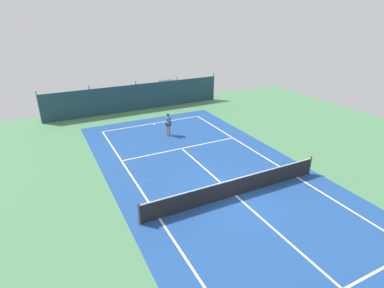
{
  "coord_description": "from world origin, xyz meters",
  "views": [
    {
      "loc": [
        -7.94,
        -10.86,
        8.69
      ],
      "look_at": [
        0.04,
        4.95,
        0.9
      ],
      "focal_mm": 29.04,
      "sensor_mm": 36.0,
      "label": 1
    }
  ],
  "objects_px": {
    "tennis_ball_near_player": "(187,152)",
    "water_bottle": "(305,161)",
    "tennis_ball_by_sideline": "(132,148)",
    "tennis_player": "(168,123)",
    "parked_car": "(170,90)",
    "tennis_ball_midcourt": "(149,182)",
    "tennis_net": "(236,187)"
  },
  "relations": [
    {
      "from": "tennis_net",
      "to": "tennis_ball_midcourt",
      "type": "bearing_deg",
      "value": 137.05
    },
    {
      "from": "tennis_ball_near_player",
      "to": "tennis_ball_midcourt",
      "type": "height_order",
      "value": "same"
    },
    {
      "from": "tennis_net",
      "to": "tennis_ball_near_player",
      "type": "bearing_deg",
      "value": 90.0
    },
    {
      "from": "tennis_net",
      "to": "tennis_ball_by_sideline",
      "type": "relative_size",
      "value": 153.33
    },
    {
      "from": "tennis_ball_near_player",
      "to": "parked_car",
      "type": "bearing_deg",
      "value": 71.51
    },
    {
      "from": "tennis_player",
      "to": "water_bottle",
      "type": "relative_size",
      "value": 6.83
    },
    {
      "from": "tennis_player",
      "to": "tennis_ball_by_sideline",
      "type": "relative_size",
      "value": 24.85
    },
    {
      "from": "water_bottle",
      "to": "parked_car",
      "type": "bearing_deg",
      "value": 94.94
    },
    {
      "from": "tennis_player",
      "to": "tennis_ball_by_sideline",
      "type": "distance_m",
      "value": 3.42
    },
    {
      "from": "tennis_player",
      "to": "tennis_ball_midcourt",
      "type": "distance_m",
      "value": 6.85
    },
    {
      "from": "tennis_player",
      "to": "water_bottle",
      "type": "xyz_separation_m",
      "value": [
        5.76,
        -7.84,
        -0.84
      ]
    },
    {
      "from": "tennis_ball_near_player",
      "to": "water_bottle",
      "type": "distance_m",
      "value": 7.43
    },
    {
      "from": "tennis_player",
      "to": "parked_car",
      "type": "distance_m",
      "value": 10.65
    },
    {
      "from": "tennis_ball_midcourt",
      "to": "parked_car",
      "type": "bearing_deg",
      "value": 63.23
    },
    {
      "from": "tennis_ball_near_player",
      "to": "tennis_ball_by_sideline",
      "type": "xyz_separation_m",
      "value": [
        -3.0,
        2.33,
        0.0
      ]
    },
    {
      "from": "tennis_ball_near_player",
      "to": "tennis_net",
      "type": "bearing_deg",
      "value": -90.0
    },
    {
      "from": "tennis_ball_near_player",
      "to": "water_bottle",
      "type": "xyz_separation_m",
      "value": [
        5.9,
        -4.51,
        0.09
      ]
    },
    {
      "from": "tennis_player",
      "to": "water_bottle",
      "type": "distance_m",
      "value": 9.77
    },
    {
      "from": "tennis_player",
      "to": "tennis_ball_midcourt",
      "type": "relative_size",
      "value": 24.85
    },
    {
      "from": "tennis_ball_midcourt",
      "to": "tennis_ball_by_sideline",
      "type": "relative_size",
      "value": 1.0
    },
    {
      "from": "tennis_net",
      "to": "tennis_ball_by_sideline",
      "type": "xyz_separation_m",
      "value": [
        -3.0,
        7.98,
        -0.48
      ]
    },
    {
      "from": "tennis_ball_by_sideline",
      "to": "tennis_player",
      "type": "bearing_deg",
      "value": 17.63
    },
    {
      "from": "tennis_net",
      "to": "tennis_ball_midcourt",
      "type": "relative_size",
      "value": 153.33
    },
    {
      "from": "tennis_ball_near_player",
      "to": "water_bottle",
      "type": "height_order",
      "value": "water_bottle"
    },
    {
      "from": "tennis_net",
      "to": "tennis_player",
      "type": "relative_size",
      "value": 6.17
    },
    {
      "from": "tennis_ball_midcourt",
      "to": "parked_car",
      "type": "xyz_separation_m",
      "value": [
        7.83,
        15.53,
        0.81
      ]
    },
    {
      "from": "tennis_player",
      "to": "tennis_ball_near_player",
      "type": "relative_size",
      "value": 24.85
    },
    {
      "from": "tennis_net",
      "to": "parked_car",
      "type": "bearing_deg",
      "value": 76.85
    },
    {
      "from": "tennis_net",
      "to": "water_bottle",
      "type": "height_order",
      "value": "tennis_net"
    },
    {
      "from": "tennis_net",
      "to": "tennis_ball_midcourt",
      "type": "height_order",
      "value": "tennis_net"
    },
    {
      "from": "tennis_ball_near_player",
      "to": "parked_car",
      "type": "relative_size",
      "value": 0.02
    },
    {
      "from": "tennis_ball_near_player",
      "to": "tennis_ball_by_sideline",
      "type": "distance_m",
      "value": 3.8
    }
  ]
}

